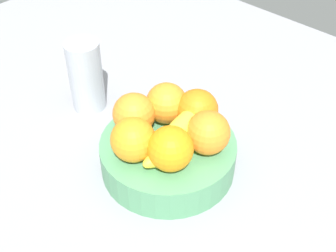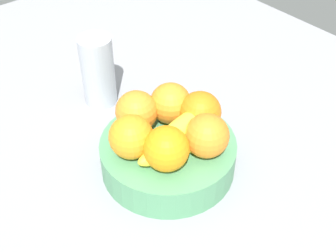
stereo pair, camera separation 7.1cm
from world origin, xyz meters
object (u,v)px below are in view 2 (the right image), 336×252
at_px(orange_front_right, 131,137).
at_px(orange_top_stack, 171,103).
at_px(fruit_bowl, 168,155).
at_px(orange_front_left, 138,111).
at_px(orange_center, 166,149).
at_px(thermos_tumbler, 98,71).
at_px(banana_bunch, 179,138).
at_px(orange_back_right, 200,112).
at_px(orange_back_left, 207,136).

relative_size(orange_front_right, orange_top_stack, 1.00).
distance_m(fruit_bowl, orange_top_stack, 0.10).
xyz_separation_m(orange_front_left, orange_center, (-0.11, 0.02, 0.00)).
xyz_separation_m(orange_front_left, orange_front_right, (-0.05, 0.05, 0.00)).
distance_m(orange_front_left, thermos_tumbler, 0.19).
relative_size(orange_top_stack, banana_bunch, 0.44).
height_order(orange_top_stack, banana_bunch, orange_top_stack).
bearing_deg(orange_front_right, orange_back_right, -101.10).
relative_size(orange_center, orange_back_right, 1.00).
height_order(orange_back_right, orange_top_stack, same).
distance_m(orange_back_right, thermos_tumbler, 0.27).
relative_size(orange_front_left, orange_front_right, 1.00).
distance_m(orange_front_left, orange_back_right, 0.12).
height_order(orange_front_right, orange_back_right, same).
height_order(orange_back_left, orange_back_right, same).
bearing_deg(orange_back_left, thermos_tumbler, 3.12).
height_order(orange_front_left, banana_bunch, orange_front_left).
height_order(orange_front_right, thermos_tumbler, thermos_tumbler).
bearing_deg(fruit_bowl, orange_center, 137.51).
distance_m(orange_back_left, orange_top_stack, 0.11).
bearing_deg(thermos_tumbler, orange_center, 169.27).
bearing_deg(orange_front_right, orange_front_left, -45.76).
xyz_separation_m(orange_front_right, banana_bunch, (-0.05, -0.07, -0.01)).
bearing_deg(orange_back_left, fruit_bowl, 29.28).
bearing_deg(orange_front_left, orange_back_left, -158.81).
bearing_deg(orange_back_right, thermos_tumbler, 11.21).
xyz_separation_m(orange_front_right, orange_top_stack, (0.03, -0.11, 0.00)).
bearing_deg(fruit_bowl, orange_back_right, -96.37).
bearing_deg(orange_back_left, orange_back_right, -32.63).
bearing_deg(orange_back_right, orange_center, 107.70).
bearing_deg(orange_center, orange_top_stack, -43.35).
height_order(orange_front_left, thermos_tumbler, thermos_tumbler).
height_order(orange_front_right, banana_bunch, orange_front_right).
bearing_deg(orange_top_stack, thermos_tumbler, 7.63).
bearing_deg(banana_bunch, fruit_bowl, 3.00).
xyz_separation_m(orange_front_left, thermos_tumbler, (0.19, -0.03, -0.02)).
bearing_deg(orange_back_right, fruit_bowl, 83.63).
bearing_deg(banana_bunch, orange_center, 108.31).
bearing_deg(fruit_bowl, thermos_tumbler, -3.93).
bearing_deg(thermos_tumbler, orange_back_left, -176.88).
relative_size(fruit_bowl, orange_center, 3.19).
height_order(orange_back_right, thermos_tumbler, thermos_tumbler).
height_order(banana_bunch, thermos_tumbler, thermos_tumbler).
xyz_separation_m(orange_center, orange_back_left, (-0.02, -0.07, 0.00)).
distance_m(orange_center, orange_back_right, 0.12).
distance_m(fruit_bowl, orange_center, 0.09).
xyz_separation_m(fruit_bowl, orange_front_right, (0.02, 0.07, 0.07)).
bearing_deg(fruit_bowl, orange_front_right, 74.11).
bearing_deg(orange_back_right, banana_bunch, 107.34).
height_order(orange_front_left, orange_center, same).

